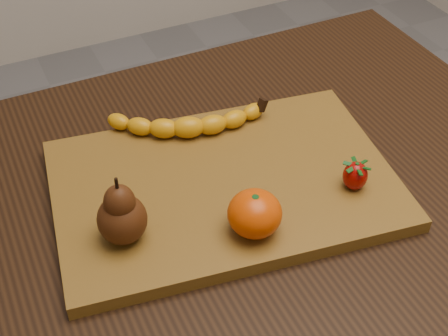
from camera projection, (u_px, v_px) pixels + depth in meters
name	position (u px, v px, depth m)	size (l,w,h in m)	color
table	(217.00, 245.00, 0.90)	(1.00, 0.70, 0.76)	black
cutting_board	(224.00, 185.00, 0.84)	(0.45, 0.30, 0.02)	brown
banana	(188.00, 127.00, 0.89)	(0.20, 0.05, 0.03)	orange
pear	(121.00, 209.00, 0.72)	(0.06, 0.06, 0.09)	#46200B
mandarin	(255.00, 214.00, 0.74)	(0.07, 0.07, 0.06)	#D54102
strawberry	(355.00, 175.00, 0.81)	(0.03, 0.03, 0.04)	#990704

